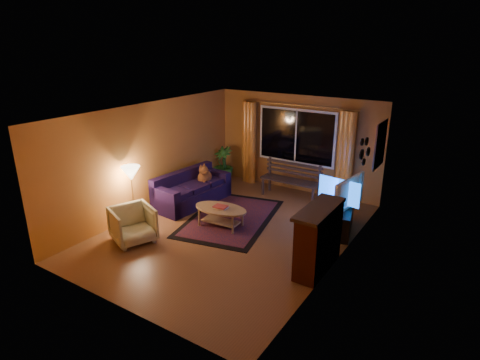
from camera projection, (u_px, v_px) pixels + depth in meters
The scene contains 22 objects.
floor at pixel (232, 232), 8.40m from camera, with size 4.50×6.00×0.02m, color brown.
ceiling at pixel (231, 112), 7.57m from camera, with size 4.50×6.00×0.02m, color white.
wall_back at pixel (297, 144), 10.37m from camera, with size 4.50×0.02×2.50m, color #BC7834.
wall_left at pixel (150, 158), 9.14m from camera, with size 0.02×6.00×2.50m, color #BC7834.
wall_right at pixel (342, 198), 6.83m from camera, with size 0.02×6.00×2.50m, color #BC7834.
window at pixel (296, 136), 10.25m from camera, with size 2.00×0.02×1.30m, color black.
curtain_rod at pixel (297, 105), 9.95m from camera, with size 0.03×0.03×3.20m, color #BF8C3F.
curtain_left at pixel (250, 143), 11.00m from camera, with size 0.36×0.36×2.24m, color orange.
curtain_right at pixel (345, 157), 9.62m from camera, with size 0.36×0.36×2.24m, color orange.
bench at pixel (290, 189), 10.10m from camera, with size 1.53×0.45×0.46m, color #2E221E.
potted_plant at pixel (223, 164), 11.21m from camera, with size 0.56×0.56×0.99m, color #235B1E.
sofa at pixel (192, 188), 9.69m from camera, with size 0.84×1.95×0.79m, color #1A0D33.
dog at pixel (205, 175), 9.93m from camera, with size 0.31×0.43×0.47m, color brown, non-canonical shape.
armchair at pixel (133, 223), 7.87m from camera, with size 0.77×0.72×0.79m, color beige.
floor_lamp at pixel (133, 196), 8.56m from camera, with size 0.21×0.21×1.28m, color #BF8C3F.
rug at pixel (231, 218), 9.01m from camera, with size 1.73×2.73×0.02m, color maroon.
coffee_table at pixel (221, 217), 8.55m from camera, with size 1.19×1.19×0.43m, color #A38158.
tv_console at pixel (341, 219), 8.36m from camera, with size 0.42×1.26×0.53m, color black.
television at pixel (344, 192), 8.17m from camera, with size 1.15×0.15×0.66m, color black.
fireplace at pixel (318, 240), 6.85m from camera, with size 0.40×1.20×1.10m, color maroon.
mirror_cluster at pixel (365, 149), 7.70m from camera, with size 0.06×0.60×0.56m, color black, non-canonical shape.
painting at pixel (380, 145), 8.66m from camera, with size 0.04×0.76×0.96m, color #CA5213.
Camera 1 is at (4.24, -6.27, 3.80)m, focal length 30.00 mm.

